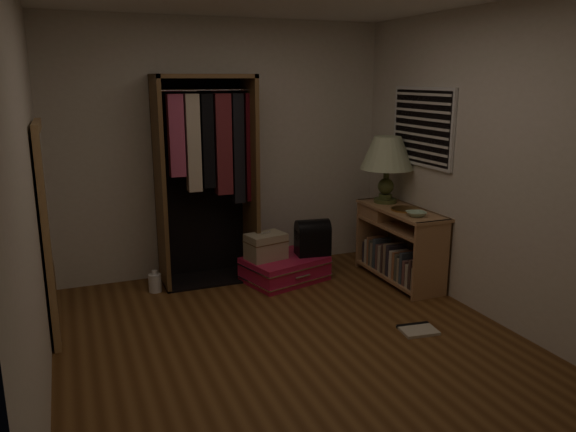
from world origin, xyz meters
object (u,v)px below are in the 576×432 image
(console_bookshelf, at_px, (397,242))
(black_bag, at_px, (313,237))
(pink_suitcase, at_px, (285,269))
(train_case, at_px, (266,246))
(table_lamp, at_px, (387,155))
(white_jug, at_px, (155,283))
(floor_mirror, at_px, (48,231))
(open_wardrobe, at_px, (209,162))

(console_bookshelf, xyz_separation_m, black_bag, (-0.78, 0.37, 0.05))
(pink_suitcase, xyz_separation_m, train_case, (-0.19, 0.03, 0.25))
(console_bookshelf, relative_size, table_lamp, 1.63)
(white_jug, bearing_deg, pink_suitcase, -7.76)
(black_bag, relative_size, table_lamp, 0.54)
(pink_suitcase, distance_m, black_bag, 0.44)
(floor_mirror, relative_size, white_jug, 7.88)
(open_wardrobe, xyz_separation_m, white_jug, (-0.61, -0.17, -1.11))
(console_bookshelf, height_order, floor_mirror, floor_mirror)
(train_case, relative_size, black_bag, 1.17)
(pink_suitcase, distance_m, table_lamp, 1.57)
(console_bookshelf, height_order, black_bag, console_bookshelf)
(console_bookshelf, distance_m, black_bag, 0.86)
(console_bookshelf, bearing_deg, train_case, 162.05)
(black_bag, bearing_deg, table_lamp, -0.06)
(console_bookshelf, distance_m, open_wardrobe, 2.06)
(open_wardrobe, distance_m, black_bag, 1.29)
(floor_mirror, bearing_deg, console_bookshelf, 0.75)
(train_case, bearing_deg, floor_mirror, -179.53)
(console_bookshelf, xyz_separation_m, train_case, (-1.27, 0.41, -0.01))
(console_bookshelf, relative_size, train_case, 2.59)
(floor_mirror, relative_size, table_lamp, 2.48)
(black_bag, height_order, white_jug, black_bag)
(open_wardrobe, distance_m, floor_mirror, 1.71)
(console_bookshelf, relative_size, white_jug, 5.19)
(open_wardrobe, distance_m, table_lamp, 1.81)
(floor_mirror, height_order, table_lamp, floor_mirror)
(floor_mirror, distance_m, white_jug, 1.31)
(black_bag, height_order, table_lamp, table_lamp)
(train_case, bearing_deg, black_bag, -17.23)
(train_case, bearing_deg, console_bookshelf, -30.50)
(table_lamp, bearing_deg, black_bag, 172.70)
(open_wardrobe, bearing_deg, table_lamp, -14.58)
(console_bookshelf, bearing_deg, table_lamp, 88.99)
(pink_suitcase, bearing_deg, console_bookshelf, -35.19)
(black_bag, bearing_deg, white_jug, -179.47)
(console_bookshelf, xyz_separation_m, white_jug, (-2.36, 0.56, -0.30))
(train_case, distance_m, black_bag, 0.50)
(pink_suitcase, bearing_deg, open_wardrobe, 137.09)
(open_wardrobe, height_order, white_jug, open_wardrobe)
(open_wardrobe, distance_m, pink_suitcase, 1.32)
(open_wardrobe, height_order, floor_mirror, open_wardrobe)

